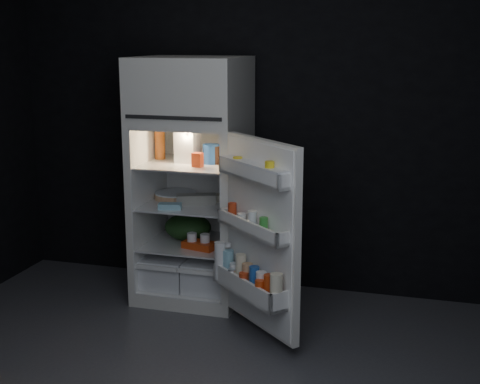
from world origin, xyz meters
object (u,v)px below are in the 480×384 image
(milk_jug, at_px, (187,146))
(yogurt_tray, at_px, (200,245))
(refrigerator, at_px, (193,171))
(fridge_door, at_px, (257,240))
(egg_carton, at_px, (196,199))

(milk_jug, distance_m, yogurt_tray, 0.72)
(milk_jug, bearing_deg, yogurt_tray, -43.93)
(refrigerator, relative_size, milk_jug, 7.42)
(fridge_door, xyz_separation_m, yogurt_tray, (-0.55, 0.46, -0.22))
(fridge_door, height_order, egg_carton, fridge_door)
(egg_carton, bearing_deg, milk_jug, 136.88)
(yogurt_tray, bearing_deg, milk_jug, 147.51)
(milk_jug, relative_size, yogurt_tray, 1.00)
(egg_carton, bearing_deg, fridge_door, -64.03)
(refrigerator, xyz_separation_m, egg_carton, (0.04, -0.06, -0.19))
(egg_carton, relative_size, yogurt_tray, 1.20)
(milk_jug, bearing_deg, fridge_door, -38.90)
(refrigerator, distance_m, yogurt_tray, 0.54)
(milk_jug, height_order, yogurt_tray, milk_jug)
(milk_jug, xyz_separation_m, yogurt_tray, (0.13, -0.14, -0.69))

